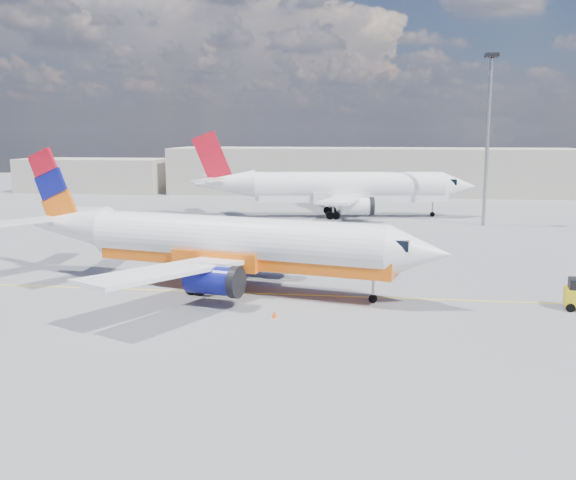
# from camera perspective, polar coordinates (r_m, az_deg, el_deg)

# --- Properties ---
(ground) EXTENTS (240.00, 240.00, 0.00)m
(ground) POSITION_cam_1_polar(r_m,az_deg,el_deg) (41.02, -0.44, -5.92)
(ground) COLOR slate
(ground) RESTS_ON ground
(taxi_line) EXTENTS (70.00, 0.15, 0.01)m
(taxi_line) POSITION_cam_1_polar(r_m,az_deg,el_deg) (43.89, 0.11, -4.87)
(taxi_line) COLOR yellow
(taxi_line) RESTS_ON ground
(terminal_main) EXTENTS (70.00, 14.00, 8.00)m
(terminal_main) POSITION_cam_1_polar(r_m,az_deg,el_deg) (114.33, 7.33, 6.10)
(terminal_main) COLOR #A9A292
(terminal_main) RESTS_ON ground
(terminal_annex) EXTENTS (26.00, 10.00, 6.00)m
(terminal_annex) POSITION_cam_1_polar(r_m,az_deg,el_deg) (122.32, -16.93, 5.52)
(terminal_annex) COLOR #A9A292
(terminal_annex) RESTS_ON ground
(main_jet) EXTENTS (32.74, 25.10, 9.88)m
(main_jet) POSITION_cam_1_polar(r_m,az_deg,el_deg) (45.10, -5.81, -0.25)
(main_jet) COLOR white
(main_jet) RESTS_ON ground
(second_jet) EXTENTS (36.70, 28.68, 11.10)m
(second_jet) POSITION_cam_1_polar(r_m,az_deg,el_deg) (83.19, 4.62, 4.61)
(second_jet) COLOR white
(second_jet) RESTS_ON ground
(traffic_cone) EXTENTS (0.37, 0.37, 0.52)m
(traffic_cone) POSITION_cam_1_polar(r_m,az_deg,el_deg) (38.35, -1.23, -6.65)
(traffic_cone) COLOR white
(traffic_cone) RESTS_ON ground
(floodlight_mast) EXTENTS (1.43, 1.43, 19.65)m
(floodlight_mast) POSITION_cam_1_polar(r_m,az_deg,el_deg) (78.24, 17.38, 9.81)
(floodlight_mast) COLOR gray
(floodlight_mast) RESTS_ON ground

